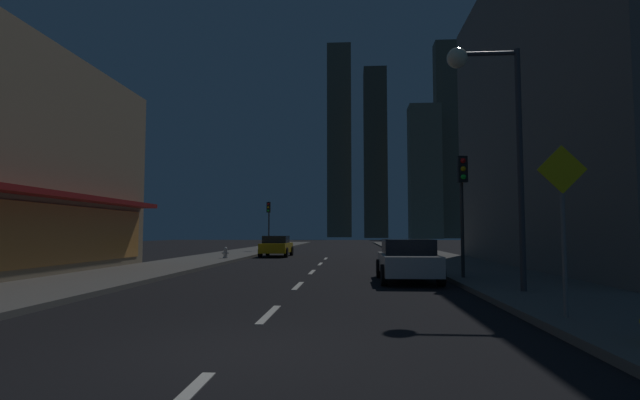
# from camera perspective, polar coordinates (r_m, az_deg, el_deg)

# --- Properties ---
(ground_plane) EXTENTS (78.00, 136.00, 0.10)m
(ground_plane) POSITION_cam_1_polar(r_m,az_deg,el_deg) (38.67, 1.36, -6.49)
(ground_plane) COLOR black
(sidewalk_right) EXTENTS (4.00, 76.00, 0.15)m
(sidewalk_right) POSITION_cam_1_polar(r_m,az_deg,el_deg) (38.98, 11.75, -6.20)
(sidewalk_right) COLOR #605E59
(sidewalk_right) RESTS_ON ground
(sidewalk_left) EXTENTS (4.00, 76.00, 0.15)m
(sidewalk_left) POSITION_cam_1_polar(r_m,az_deg,el_deg) (39.59, -8.88, -6.20)
(sidewalk_left) COLOR #605E59
(sidewalk_left) RESTS_ON ground
(lane_marking_center) EXTENTS (0.16, 28.20, 0.01)m
(lane_marking_center) POSITION_cam_1_polar(r_m,az_deg,el_deg) (17.75, -1.69, -9.34)
(lane_marking_center) COLOR silver
(lane_marking_center) RESTS_ON ground
(building_apartment_right) EXTENTS (11.00, 20.00, 15.17)m
(building_apartment_right) POSITION_cam_1_polar(r_m,az_deg,el_deg) (26.62, 32.98, 9.53)
(building_apartment_right) COLOR slate
(building_apartment_right) RESTS_ON ground
(skyscraper_distant_tall) EXTENTS (8.48, 5.69, 68.83)m
(skyscraper_distant_tall) POSITION_cam_1_polar(r_m,az_deg,el_deg) (169.63, 2.34, 7.21)
(skyscraper_distant_tall) COLOR #4E4A3B
(skyscraper_distant_tall) RESTS_ON ground
(skyscraper_distant_mid) EXTENTS (7.06, 8.77, 52.99)m
(skyscraper_distant_mid) POSITION_cam_1_polar(r_m,az_deg,el_deg) (150.37, 6.65, 5.61)
(skyscraper_distant_mid) COLOR #444133
(skyscraper_distant_mid) RESTS_ON ground
(skyscraper_distant_short) EXTENTS (8.41, 6.80, 36.15)m
(skyscraper_distant_short) POSITION_cam_1_polar(r_m,az_deg,el_deg) (131.60, 12.47, 3.33)
(skyscraper_distant_short) COLOR #65604C
(skyscraper_distant_short) RESTS_ON ground
(skyscraper_distant_slender) EXTENTS (7.32, 5.31, 57.22)m
(skyscraper_distant_slender) POSITION_cam_1_polar(r_m,az_deg,el_deg) (143.24, 15.16, 7.06)
(skyscraper_distant_slender) COLOR #504C3C
(skyscraper_distant_slender) RESTS_ON ground
(car_parked_near) EXTENTS (1.98, 4.24, 1.45)m
(car_parked_near) POSITION_cam_1_polar(r_m,az_deg,el_deg) (16.67, 10.46, -7.10)
(car_parked_near) COLOR silver
(car_parked_near) RESTS_ON ground
(car_parked_far) EXTENTS (1.98, 4.24, 1.45)m
(car_parked_far) POSITION_cam_1_polar(r_m,az_deg,el_deg) (33.52, -5.25, -5.51)
(car_parked_far) COLOR gold
(car_parked_far) RESTS_ON ground
(fire_hydrant_far_left) EXTENTS (0.42, 0.30, 0.65)m
(fire_hydrant_far_left) POSITION_cam_1_polar(r_m,az_deg,el_deg) (29.19, -11.30, -6.26)
(fire_hydrant_far_left) COLOR #B2B2B2
(fire_hydrant_far_left) RESTS_ON sidewalk_left
(traffic_light_near_right) EXTENTS (0.32, 0.48, 4.20)m
(traffic_light_near_right) POSITION_cam_1_polar(r_m,az_deg,el_deg) (17.01, 16.73, 1.33)
(traffic_light_near_right) COLOR #2D2D2D
(traffic_light_near_right) RESTS_ON sidewalk_right
(traffic_light_far_left) EXTENTS (0.32, 0.48, 4.20)m
(traffic_light_far_left) POSITION_cam_1_polar(r_m,az_deg,el_deg) (41.22, -6.19, -1.80)
(traffic_light_far_left) COLOR #2D2D2D
(traffic_light_far_left) RESTS_ON sidewalk_left
(street_lamp_right) EXTENTS (1.96, 0.56, 6.58)m
(street_lamp_right) POSITION_cam_1_polar(r_m,az_deg,el_deg) (13.82, 19.47, 10.47)
(street_lamp_right) COLOR #38383D
(street_lamp_right) RESTS_ON sidewalk_right
(pedestrian_crossing_sign) EXTENTS (0.91, 0.08, 3.15)m
(pedestrian_crossing_sign) POSITION_cam_1_polar(r_m,az_deg,el_deg) (9.83, 27.18, -1.55)
(pedestrian_crossing_sign) COLOR slate
(pedestrian_crossing_sign) RESTS_ON sidewalk_right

